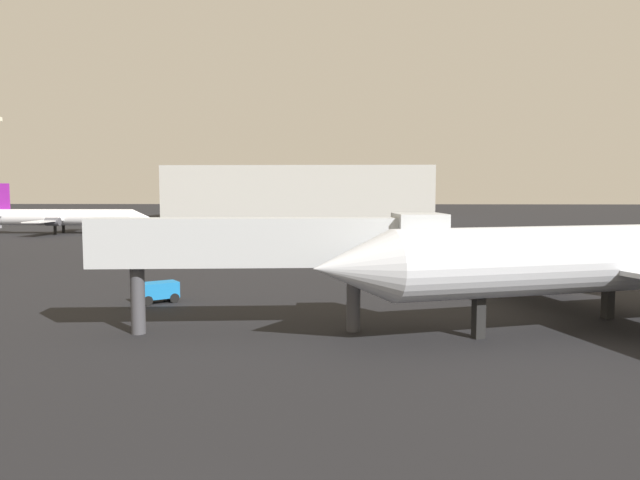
{
  "coord_description": "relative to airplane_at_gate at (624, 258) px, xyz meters",
  "views": [
    {
      "loc": [
        4.19,
        -9.61,
        7.05
      ],
      "look_at": [
        2.74,
        32.09,
        3.49
      ],
      "focal_mm": 32.29,
      "sensor_mm": 36.0,
      "label": 1
    }
  ],
  "objects": [
    {
      "name": "terminal_building",
      "position": [
        -24.91,
        116.9,
        2.97
      ],
      "size": [
        65.34,
        21.9,
        13.18
      ],
      "primitive_type": "cube",
      "color": "#B7B7B2",
      "rests_on": "ground_plane"
    },
    {
      "name": "airplane_at_gate",
      "position": [
        0.0,
        0.0,
        0.0
      ],
      "size": [
        31.91,
        30.05,
        10.73
      ],
      "rotation": [
        0.0,
        0.0,
        3.44
      ],
      "color": "silver",
      "rests_on": "ground_plane"
    },
    {
      "name": "baggage_cart",
      "position": [
        -26.1,
        5.76,
        -2.86
      ],
      "size": [
        2.71,
        2.45,
        1.3
      ],
      "rotation": [
        0.0,
        0.0,
        0.62
      ],
      "color": "#1972BF",
      "rests_on": "ground_plane"
    },
    {
      "name": "jet_bridge",
      "position": [
        -17.24,
        -1.52,
        0.8
      ],
      "size": [
        17.61,
        3.66,
        5.94
      ],
      "rotation": [
        0.0,
        0.0,
        0.08
      ],
      "color": "#B2B7BC",
      "rests_on": "ground_plane"
    },
    {
      "name": "airplane_distant",
      "position": [
        -60.08,
        63.38,
        -0.89
      ],
      "size": [
        28.12,
        18.14,
        8.31
      ],
      "rotation": [
        0.0,
        0.0,
        0.01
      ],
      "color": "white",
      "rests_on": "ground_plane"
    }
  ]
}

